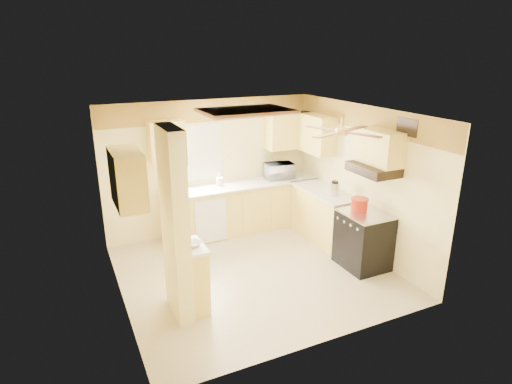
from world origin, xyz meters
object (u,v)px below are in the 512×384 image
bowl (194,244)px  dutch_oven (359,204)px  stove (363,240)px  microwave (279,171)px  kettle (335,189)px

bowl → dutch_oven: dutch_oven is taller
bowl → dutch_oven: size_ratio=0.72×
stove → microwave: size_ratio=1.69×
microwave → kettle: microwave is taller
microwave → bowl: (-2.43, -2.20, -0.12)m
microwave → kettle: 1.38m
stove → dutch_oven: bearing=89.2°
stove → kettle: size_ratio=3.50×
kettle → stove: bearing=-90.3°
microwave → kettle: size_ratio=2.07×
dutch_oven → kettle: (0.00, 0.68, 0.05)m
stove → dutch_oven: (0.00, 0.17, 0.55)m
stove → bowl: size_ratio=4.52×
bowl → kettle: kettle is taller
kettle → microwave: bearing=105.5°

